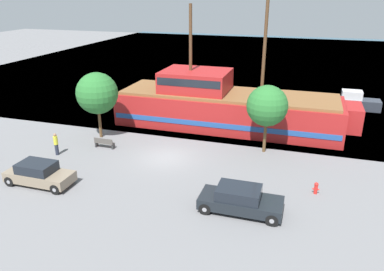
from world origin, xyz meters
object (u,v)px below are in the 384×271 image
at_px(bench_promenade_east, 104,143).
at_px(pedestrian_walking_near, 56,144).
at_px(pirate_ship, 225,106).
at_px(fire_hydrant, 316,188).
at_px(parked_car_curb_front, 240,200).
at_px(moored_boat_dockside, 354,102).
at_px(parked_car_curb_mid, 39,174).

xyz_separation_m(bench_promenade_east, pedestrian_walking_near, (-2.79, -2.23, 0.45)).
distance_m(pirate_ship, fire_hydrant, 13.34).
bearing_deg(parked_car_curb_front, moored_boat_dockside, 71.34).
relative_size(bench_promenade_east, pedestrian_walking_near, 0.92).
xyz_separation_m(fire_hydrant, pedestrian_walking_near, (-18.84, 0.24, 0.47)).
xyz_separation_m(pirate_ship, fire_hydrant, (8.14, -10.47, -1.47)).
bearing_deg(pedestrian_walking_near, parked_car_curb_front, -13.69).
bearing_deg(fire_hydrant, bench_promenade_east, 171.28).
bearing_deg(pirate_ship, parked_car_curb_mid, -121.42).
bearing_deg(parked_car_curb_mid, pirate_ship, 58.58).
height_order(moored_boat_dockside, fire_hydrant, moored_boat_dockside).
bearing_deg(fire_hydrant, parked_car_curb_mid, -166.57).
bearing_deg(moored_boat_dockside, pedestrian_walking_near, -139.07).
bearing_deg(moored_boat_dockside, bench_promenade_east, -138.76).
distance_m(pirate_ship, pedestrian_walking_near, 14.84).
distance_m(moored_boat_dockside, parked_car_curb_mid, 31.61).
distance_m(parked_car_curb_mid, bench_promenade_east, 6.60).
relative_size(pirate_ship, fire_hydrant, 27.78).
distance_m(parked_car_curb_front, bench_promenade_east, 13.30).
height_order(parked_car_curb_front, bench_promenade_east, parked_car_curb_front).
bearing_deg(pirate_ship, pedestrian_walking_near, -136.28).
xyz_separation_m(parked_car_curb_front, bench_promenade_east, (-11.95, 5.82, -0.31)).
bearing_deg(pirate_ship, fire_hydrant, -52.15).
height_order(pirate_ship, moored_boat_dockside, pirate_ship).
bearing_deg(bench_promenade_east, fire_hydrant, -8.72).
xyz_separation_m(pirate_ship, bench_promenade_east, (-7.92, -8.01, -1.45)).
bearing_deg(moored_boat_dockside, parked_car_curb_mid, -130.99).
xyz_separation_m(parked_car_curb_front, pedestrian_walking_near, (-14.74, 3.59, 0.14)).
relative_size(moored_boat_dockside, parked_car_curb_mid, 1.15).
relative_size(parked_car_curb_mid, fire_hydrant, 5.70).
height_order(pirate_ship, fire_hydrant, pirate_ship).
bearing_deg(pedestrian_walking_near, bench_promenade_east, 38.62).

